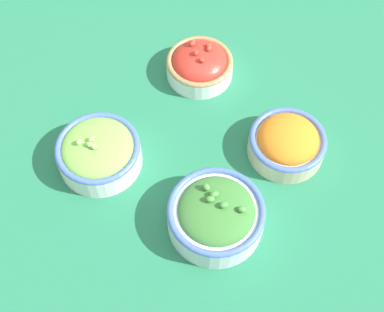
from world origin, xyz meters
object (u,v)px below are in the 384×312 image
(bowl_broccoli, at_px, (216,215))
(bowl_carrots, at_px, (287,142))
(bowl_cherry_tomatoes, at_px, (200,64))
(bowl_lettuce, at_px, (99,152))

(bowl_broccoli, height_order, bowl_carrots, bowl_broccoli)
(bowl_broccoli, distance_m, bowl_cherry_tomatoes, 0.34)
(bowl_carrots, bearing_deg, bowl_lettuce, -55.37)
(bowl_lettuce, distance_m, bowl_carrots, 0.34)
(bowl_lettuce, height_order, bowl_cherry_tomatoes, bowl_lettuce)
(bowl_lettuce, relative_size, bowl_broccoli, 0.93)
(bowl_cherry_tomatoes, distance_m, bowl_carrots, 0.25)
(bowl_lettuce, height_order, bowl_carrots, bowl_lettuce)
(bowl_broccoli, relative_size, bowl_cherry_tomatoes, 1.23)
(bowl_lettuce, bearing_deg, bowl_cherry_tomatoes, 169.68)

